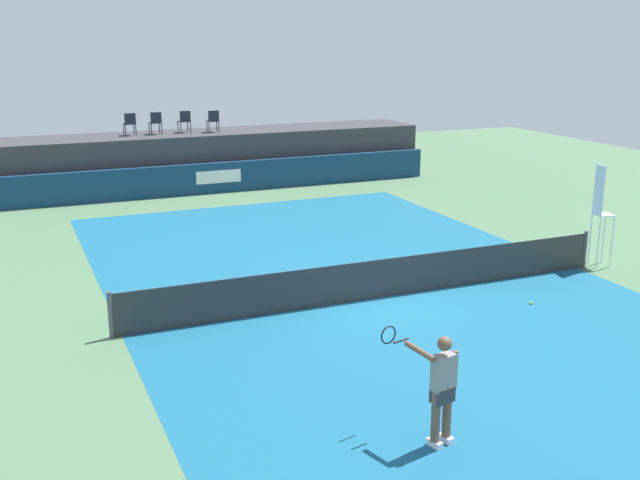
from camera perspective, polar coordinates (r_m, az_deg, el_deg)
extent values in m
plane|color=#4C704C|center=(20.69, 0.59, -1.81)|extent=(48.00, 48.00, 0.00)
cube|color=#16597A|center=(18.12, 4.41, -4.37)|extent=(12.00, 22.00, 0.00)
cube|color=navy|center=(30.19, -7.47, 4.69)|extent=(18.00, 0.20, 1.20)
cube|color=white|center=(30.04, -7.64, 4.75)|extent=(1.80, 0.02, 0.50)
cube|color=#38383D|center=(31.82, -8.39, 6.11)|extent=(18.00, 2.80, 2.20)
cylinder|color=#1E232D|center=(31.28, -13.84, 8.12)|extent=(0.04, 0.04, 0.44)
cylinder|color=#1E232D|center=(31.21, -14.57, 8.06)|extent=(0.04, 0.04, 0.44)
cylinder|color=#1E232D|center=(30.89, -13.69, 8.05)|extent=(0.04, 0.04, 0.44)
cylinder|color=#1E232D|center=(30.81, -14.44, 7.98)|extent=(0.04, 0.04, 0.44)
cube|color=#1E232D|center=(31.02, -14.16, 8.48)|extent=(0.45, 0.45, 0.03)
cube|color=#1E232D|center=(30.79, -14.12, 8.86)|extent=(0.44, 0.04, 0.42)
cylinder|color=#1E232D|center=(31.44, -12.01, 8.27)|extent=(0.04, 0.04, 0.44)
cylinder|color=#1E232D|center=(31.35, -12.74, 8.21)|extent=(0.04, 0.04, 0.44)
cylinder|color=#1E232D|center=(31.05, -11.84, 8.19)|extent=(0.04, 0.04, 0.44)
cylinder|color=#1E232D|center=(30.96, -12.57, 8.13)|extent=(0.04, 0.04, 0.44)
cube|color=#1E232D|center=(31.17, -12.31, 8.63)|extent=(0.45, 0.45, 0.03)
cube|color=#1E232D|center=(30.95, -12.25, 9.00)|extent=(0.44, 0.04, 0.42)
cylinder|color=#1E232D|center=(31.76, -9.95, 8.44)|extent=(0.04, 0.04, 0.44)
cylinder|color=#1E232D|center=(31.64, -10.65, 8.38)|extent=(0.04, 0.04, 0.44)
cylinder|color=#1E232D|center=(31.37, -9.73, 8.37)|extent=(0.04, 0.04, 0.44)
cylinder|color=#1E232D|center=(31.26, -10.44, 8.31)|extent=(0.04, 0.04, 0.44)
cube|color=#1E232D|center=(31.48, -10.21, 8.80)|extent=(0.47, 0.47, 0.03)
cube|color=#1E232D|center=(31.26, -10.12, 9.17)|extent=(0.44, 0.05, 0.42)
cylinder|color=#1E232D|center=(31.71, -7.79, 8.51)|extent=(0.04, 0.04, 0.44)
cylinder|color=#1E232D|center=(31.62, -8.51, 8.47)|extent=(0.04, 0.04, 0.44)
cylinder|color=#1E232D|center=(31.32, -7.62, 8.44)|extent=(0.04, 0.04, 0.44)
cylinder|color=#1E232D|center=(31.23, -8.35, 8.39)|extent=(0.04, 0.04, 0.44)
cube|color=#1E232D|center=(31.44, -8.09, 8.88)|extent=(0.46, 0.46, 0.03)
cube|color=#1E232D|center=(31.21, -8.02, 9.25)|extent=(0.44, 0.04, 0.42)
cylinder|color=white|center=(21.69, 21.14, -0.13)|extent=(0.04, 0.04, 1.40)
cylinder|color=white|center=(22.02, 20.57, 0.14)|extent=(0.04, 0.04, 1.40)
cylinder|color=white|center=(21.47, 20.23, -0.19)|extent=(0.04, 0.04, 1.40)
cylinder|color=white|center=(21.80, 19.68, 0.08)|extent=(0.04, 0.04, 1.40)
cube|color=white|center=(21.58, 20.58, 1.81)|extent=(0.51, 0.51, 0.03)
cube|color=white|center=(21.33, 20.28, 3.56)|extent=(0.11, 0.44, 1.33)
cube|color=#2D2D2D|center=(17.97, 4.44, -2.95)|extent=(12.40, 0.02, 0.95)
cylinder|color=#4C4C51|center=(16.20, -15.51, -5.46)|extent=(0.10, 0.10, 1.00)
cylinder|color=#4C4C51|center=(21.44, 19.32, -0.69)|extent=(0.10, 0.10, 1.00)
cube|color=white|center=(12.21, 9.45, -14.55)|extent=(0.18, 0.28, 0.10)
cylinder|color=brown|center=(11.99, 9.55, -12.64)|extent=(0.14, 0.14, 0.82)
cube|color=white|center=(12.06, 8.62, -14.92)|extent=(0.18, 0.28, 0.10)
cylinder|color=brown|center=(11.84, 8.71, -12.99)|extent=(0.14, 0.14, 0.82)
cube|color=#333338|center=(11.76, 9.20, -11.39)|extent=(0.38, 0.29, 0.24)
cube|color=gray|center=(11.61, 9.27, -9.80)|extent=(0.40, 0.28, 0.56)
sphere|color=brown|center=(11.42, 9.37, -7.71)|extent=(0.22, 0.22, 0.22)
cylinder|color=brown|center=(11.77, 10.11, -9.57)|extent=(0.09, 0.09, 0.60)
cylinder|color=brown|center=(11.50, 7.52, -8.31)|extent=(0.22, 0.61, 0.14)
cylinder|color=black|center=(11.77, 6.11, -7.56)|extent=(0.30, 0.10, 0.03)
torus|color=black|center=(11.97, 5.18, -7.13)|extent=(0.30, 0.09, 0.30)
sphere|color=#D8EA33|center=(18.31, 15.62, -4.58)|extent=(0.07, 0.07, 0.07)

